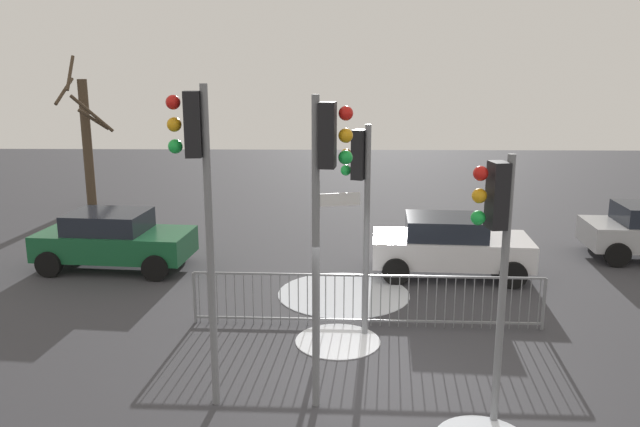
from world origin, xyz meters
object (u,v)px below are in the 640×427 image
Objects in this scene: traffic_light_rear_left at (197,177)px; traffic_light_foreground_left at (360,183)px; traffic_light_rear_right at (496,231)px; car_green_mid at (114,239)px; traffic_light_mid_right at (326,185)px; car_white_far at (449,245)px; bare_tree_left at (86,137)px; direction_sign_post at (321,260)px.

traffic_light_rear_left is 1.19× the size of traffic_light_foreground_left.
traffic_light_rear_right is (4.10, -0.39, -0.65)m from traffic_light_rear_left.
traffic_light_rear_right is 10.65m from car_green_mid.
traffic_light_rear_left is 1.03× the size of traffic_light_mid_right.
car_green_mid is (-8.42, 0.35, 0.00)m from car_white_far.
traffic_light_mid_right is 16.76m from bare_tree_left.
traffic_light_mid_right reaches higher than car_white_far.
traffic_light_rear_right is at bearing -91.36° from car_white_far.
traffic_light_foreground_left reaches higher than car_white_far.
traffic_light_mid_right is (-0.58, -2.70, 0.45)m from traffic_light_foreground_left.
car_white_far is at bearing -14.02° from traffic_light_rear_right.
traffic_light_rear_right is 0.99× the size of car_green_mid.
traffic_light_foreground_left reaches higher than car_green_mid.
traffic_light_foreground_left is (-1.72, 3.07, 0.09)m from traffic_light_rear_right.
traffic_light_rear_right is 0.99× the size of car_white_far.
traffic_light_rear_right is at bearing 87.73° from traffic_light_mid_right.
traffic_light_mid_right is at bearing -57.64° from bare_tree_left.
traffic_light_rear_left is 0.88× the size of bare_tree_left.
traffic_light_rear_right is at bearing -52.20° from bare_tree_left.
bare_tree_left is (-3.49, 7.52, 1.77)m from car_green_mid.
traffic_light_mid_right reaches higher than car_green_mid.
traffic_light_rear_right reaches higher than car_white_far.
direction_sign_post is at bearing -52.45° from traffic_light_rear_left.
traffic_light_rear_left is 15.86m from bare_tree_left.
direction_sign_post is 0.80× the size of car_green_mid.
direction_sign_post is 5.57m from car_white_far.
traffic_light_rear_right reaches higher than direction_sign_post.
car_green_mid is (-6.05, 3.92, -2.17)m from traffic_light_foreground_left.
traffic_light_mid_right is (1.80, -0.01, -0.10)m from traffic_light_rear_left.
bare_tree_left is at bearing 150.87° from car_white_far.
traffic_light_mid_right is 1.18× the size of car_green_mid.
traffic_light_rear_left reaches higher than direction_sign_post.
direction_sign_post reaches higher than car_white_far.
direction_sign_post is at bearing -119.69° from car_white_far.
car_green_mid is at bearing 21.44° from traffic_light_rear_left.
car_white_far is at bearing -33.46° from bare_tree_left.
bare_tree_left is (-8.85, 12.42, 0.77)m from direction_sign_post.
car_green_mid is (-7.76, 6.99, -2.08)m from traffic_light_rear_right.
car_white_far is (2.38, 3.56, -2.17)m from traffic_light_foreground_left.
bare_tree_left is (-9.54, 11.44, -0.40)m from traffic_light_foreground_left.
traffic_light_foreground_left is 4.80m from car_white_far.
traffic_light_mid_right is at bearing -110.99° from car_white_far.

